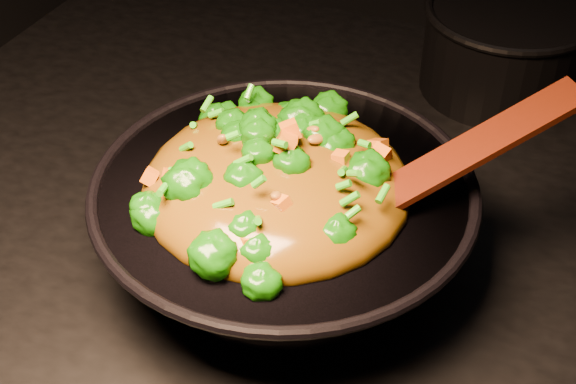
% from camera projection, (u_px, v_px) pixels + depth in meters
% --- Properties ---
extents(wok, '(0.48, 0.48, 0.10)m').
position_uv_depth(wok, '(284.00, 225.00, 0.79)').
color(wok, black).
rests_on(wok, stovetop).
extents(stir_fry, '(0.29, 0.29, 0.09)m').
position_uv_depth(stir_fry, '(276.00, 152.00, 0.73)').
color(stir_fry, '#156207').
rests_on(stir_fry, wok).
extents(spatula, '(0.20, 0.19, 0.10)m').
position_uv_depth(spatula, '(454.00, 159.00, 0.72)').
color(spatula, '#321104').
rests_on(spatula, wok).
extents(back_pot, '(0.27, 0.27, 0.12)m').
position_uv_depth(back_pot, '(504.00, 49.00, 1.04)').
color(back_pot, black).
rests_on(back_pot, stovetop).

